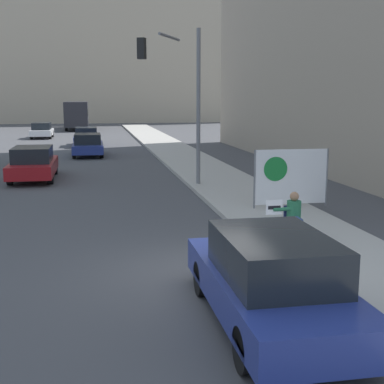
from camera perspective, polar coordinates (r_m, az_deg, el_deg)
ground_plane at (r=11.22m, az=1.26°, el=-8.78°), size 160.00×160.00×0.00m
sidewalk_curb at (r=26.19m, az=1.43°, el=2.26°), size 3.18×90.00×0.15m
building_backdrop_far at (r=84.52m, az=-10.74°, el=16.03°), size 52.00×12.00×25.41m
seated_protester at (r=13.09m, az=10.85°, el=-2.49°), size 0.93×0.77×1.23m
protest_banner at (r=17.30m, az=10.48°, el=1.62°), size 2.48×0.06×1.86m
traffic_light_pole at (r=21.88m, az=-1.52°, el=11.66°), size 2.42×2.19×6.15m
parked_car_curbside at (r=8.69m, az=8.43°, el=-9.28°), size 1.84×4.66×1.53m
car_on_road_nearest at (r=24.87m, az=-16.58°, el=2.96°), size 1.87×4.76×1.48m
car_on_road_midblock at (r=34.26m, az=-11.05°, el=4.96°), size 1.86×4.52×1.40m
car_on_road_distant at (r=41.63m, az=-11.20°, el=5.83°), size 1.82×4.73×1.41m
car_on_road_far_lane at (r=50.49m, az=-15.72°, el=6.35°), size 1.83×4.29×1.41m
city_bus_on_road at (r=63.94m, az=-12.17°, el=8.19°), size 2.52×10.82×3.16m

